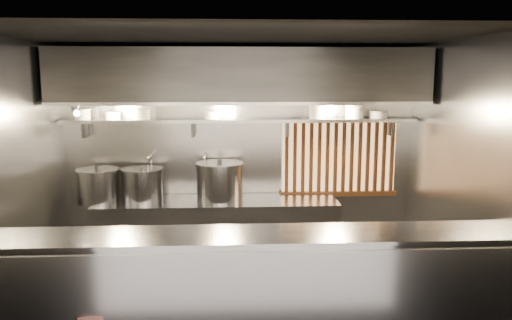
{
  "coord_description": "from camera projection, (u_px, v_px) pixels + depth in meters",
  "views": [
    {
      "loc": [
        -0.14,
        -4.95,
        2.41
      ],
      "look_at": [
        0.16,
        0.55,
        1.5
      ],
      "focal_mm": 35.0,
      "sensor_mm": 36.0,
      "label": 1
    }
  ],
  "objects": [
    {
      "name": "bowl_stack_3",
      "position": [
        212.0,
        115.0,
        6.24
      ],
      "size": [
        0.21,
        0.21,
        0.09
      ],
      "color": "white",
      "rests_on": "bowl_shelf"
    },
    {
      "name": "heat_lamp",
      "position": [
        75.0,
        108.0,
        5.67
      ],
      "size": [
        0.25,
        0.35,
        0.2
      ],
      "color": "#98989D",
      "rests_on": "exhaust_hood"
    },
    {
      "name": "serving_counter",
      "position": [
        247.0,
        298.0,
        4.24
      ],
      "size": [
        4.5,
        0.56,
        1.13
      ],
      "color": "#98989D",
      "rests_on": "floor"
    },
    {
      "name": "wall_back",
      "position": [
        240.0,
        156.0,
        6.52
      ],
      "size": [
        4.5,
        0.0,
        4.5
      ],
      "primitive_type": "plane",
      "rotation": [
        1.57,
        0.0,
        0.0
      ],
      "color": "gray",
      "rests_on": "floor"
    },
    {
      "name": "wood_screen",
      "position": [
        339.0,
        157.0,
        6.55
      ],
      "size": [
        1.56,
        0.09,
        1.04
      ],
      "color": "#FFBC72",
      "rests_on": "wall_back"
    },
    {
      "name": "cooking_bench",
      "position": [
        218.0,
        235.0,
        6.3
      ],
      "size": [
        3.0,
        0.7,
        0.9
      ],
      "primitive_type": "cube",
      "color": "#98989D",
      "rests_on": "floor"
    },
    {
      "name": "pendant_bulb",
      "position": [
        232.0,
        115.0,
        6.13
      ],
      "size": [
        0.09,
        0.09,
        0.19
      ],
      "color": "#2D2D30",
      "rests_on": "exhaust_hood"
    },
    {
      "name": "faucet_right",
      "position": [
        205.0,
        165.0,
        6.38
      ],
      "size": [
        0.04,
        0.3,
        0.5
      ],
      "color": "silver",
      "rests_on": "wall_back"
    },
    {
      "name": "floor",
      "position": [
        244.0,
        308.0,
        5.27
      ],
      "size": [
        4.5,
        4.5,
        0.0
      ],
      "primitive_type": "plane",
      "color": "black",
      "rests_on": "ground"
    },
    {
      "name": "bowl_stack_1",
      "position": [
        113.0,
        116.0,
        6.17
      ],
      "size": [
        0.21,
        0.21,
        0.09
      ],
      "color": "white",
      "rests_on": "bowl_shelf"
    },
    {
      "name": "wall_left",
      "position": [
        16.0,
        181.0,
        4.93
      ],
      "size": [
        0.0,
        3.0,
        3.0
      ],
      "primitive_type": "plane",
      "rotation": [
        1.57,
        0.0,
        1.57
      ],
      "color": "gray",
      "rests_on": "floor"
    },
    {
      "name": "bowl_shelf",
      "position": [
        240.0,
        120.0,
        6.27
      ],
      "size": [
        4.4,
        0.34,
        0.04
      ],
      "primitive_type": "cube",
      "color": "#98989D",
      "rests_on": "wall_back"
    },
    {
      "name": "bowl_stack_6",
      "position": [
        379.0,
        115.0,
        6.35
      ],
      "size": [
        0.24,
        0.24,
        0.09
      ],
      "color": "white",
      "rests_on": "bowl_shelf"
    },
    {
      "name": "bowl_stack_2",
      "position": [
        141.0,
        114.0,
        6.19
      ],
      "size": [
        0.24,
        0.24,
        0.13
      ],
      "color": "white",
      "rests_on": "bowl_shelf"
    },
    {
      "name": "wall_right",
      "position": [
        460.0,
        177.0,
        5.16
      ],
      "size": [
        0.0,
        3.0,
        3.0
      ],
      "primitive_type": "plane",
      "rotation": [
        1.57,
        0.0,
        -1.57
      ],
      "color": "gray",
      "rests_on": "floor"
    },
    {
      "name": "ceiling",
      "position": [
        243.0,
        37.0,
        4.82
      ],
      "size": [
        4.5,
        4.5,
        0.0
      ],
      "primitive_type": "plane",
      "rotation": [
        3.14,
        0.0,
        0.0
      ],
      "color": "black",
      "rests_on": "wall_back"
    },
    {
      "name": "stock_pot_mid",
      "position": [
        143.0,
        184.0,
        6.18
      ],
      "size": [
        0.6,
        0.6,
        0.44
      ],
      "rotation": [
        0.0,
        0.0,
        0.18
      ],
      "color": "#98989D",
      "rests_on": "cooking_bench"
    },
    {
      "name": "faucet_left",
      "position": [
        150.0,
        166.0,
        6.35
      ],
      "size": [
        0.04,
        0.3,
        0.5
      ],
      "color": "silver",
      "rests_on": "wall_back"
    },
    {
      "name": "stock_pot_left",
      "position": [
        98.0,
        185.0,
        6.11
      ],
      "size": [
        0.65,
        0.65,
        0.45
      ],
      "rotation": [
        0.0,
        0.0,
        -0.29
      ],
      "color": "#98989D",
      "rests_on": "cooking_bench"
    },
    {
      "name": "bowl_stack_5",
      "position": [
        354.0,
        112.0,
        6.33
      ],
      "size": [
        0.24,
        0.24,
        0.17
      ],
      "color": "white",
      "rests_on": "bowl_shelf"
    },
    {
      "name": "bowl_stack_4",
      "position": [
        317.0,
        112.0,
        6.3
      ],
      "size": [
        0.21,
        0.21,
        0.17
      ],
      "color": "white",
      "rests_on": "bowl_shelf"
    },
    {
      "name": "exhaust_hood",
      "position": [
        241.0,
        77.0,
        5.96
      ],
      "size": [
        4.4,
        0.81,
        0.65
      ],
      "color": "#2D2D30",
      "rests_on": "ceiling"
    },
    {
      "name": "bowl_stack_0",
      "position": [
        82.0,
        114.0,
        6.15
      ],
      "size": [
        0.21,
        0.21,
        0.13
      ],
      "color": "white",
      "rests_on": "bowl_shelf"
    },
    {
      "name": "stock_pot_right",
      "position": [
        220.0,
        181.0,
        6.2
      ],
      "size": [
        0.73,
        0.73,
        0.51
      ],
      "rotation": [
        0.0,
        0.0,
        -0.26
      ],
      "color": "#98989D",
      "rests_on": "cooking_bench"
    }
  ]
}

